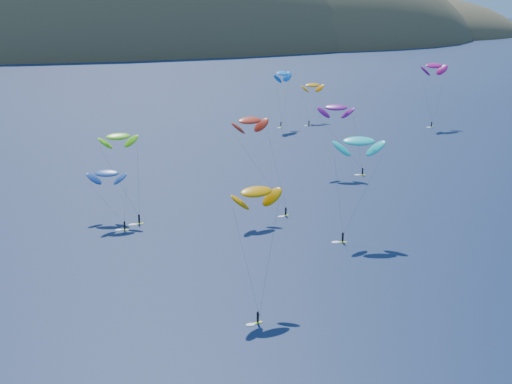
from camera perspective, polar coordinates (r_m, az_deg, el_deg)
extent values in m
ellipsoid|color=#3D3526|center=(611.68, -11.70, 10.40)|extent=(600.00, 300.00, 210.00)
ellipsoid|color=#3D3526|center=(628.92, 3.40, 11.16)|extent=(320.00, 220.00, 156.00)
ellipsoid|color=#3D3526|center=(715.05, 11.46, 11.84)|extent=(240.00, 180.00, 84.00)
cube|color=#E2FE1C|center=(105.67, 0.14, -10.41)|extent=(1.50, 0.74, 0.08)
cylinder|color=black|center=(105.27, 0.14, -9.97)|extent=(0.34, 0.34, 1.54)
sphere|color=#8C6047|center=(104.87, 0.14, -9.54)|extent=(0.26, 0.26, 0.26)
ellipsoid|color=#D08300|center=(109.12, 0.02, 0.03)|extent=(8.99, 5.70, 4.64)
cube|color=#E2FE1C|center=(148.74, -9.32, -2.52)|extent=(1.66, 0.63, 0.09)
cylinder|color=black|center=(148.41, -9.34, -2.15)|extent=(0.38, 0.38, 1.74)
sphere|color=#8C6047|center=(148.10, -9.36, -1.77)|extent=(0.29, 0.29, 0.29)
ellipsoid|color=#6CDE16|center=(151.82, -10.98, 4.38)|extent=(8.26, 4.45, 4.43)
cube|color=#E2FE1C|center=(245.90, 2.00, 5.21)|extent=(1.40, 1.34, 0.08)
cylinder|color=black|center=(245.71, 2.00, 5.42)|extent=(0.35, 0.35, 1.61)
sphere|color=#8C6047|center=(245.54, 2.01, 5.64)|extent=(0.27, 0.27, 0.27)
ellipsoid|color=blue|center=(245.89, 2.13, 9.47)|extent=(10.50, 10.24, 5.59)
cube|color=#E2FE1C|center=(137.58, 6.94, -4.00)|extent=(1.65, 0.86, 0.09)
cylinder|color=black|center=(137.24, 6.95, -3.61)|extent=(0.37, 0.37, 1.69)
sphere|color=#8C6047|center=(136.90, 6.96, -3.22)|extent=(0.28, 0.28, 0.28)
ellipsoid|color=#13CAC1|center=(139.89, 8.23, 4.05)|extent=(10.49, 6.90, 5.38)
cube|color=#E2FE1C|center=(185.87, 8.51, 1.35)|extent=(1.59, 1.08, 0.09)
cylinder|color=black|center=(185.63, 8.52, 1.64)|extent=(0.36, 0.36, 1.65)
sphere|color=#8C6047|center=(185.39, 8.54, 1.93)|extent=(0.28, 0.28, 0.28)
ellipsoid|color=#750E7E|center=(186.42, 6.40, 6.74)|extent=(9.99, 7.75, 5.06)
cube|color=#E2FE1C|center=(253.41, 13.85, 5.07)|extent=(1.56, 0.73, 0.08)
cylinder|color=black|center=(253.23, 13.87, 5.28)|extent=(0.35, 0.35, 1.61)
sphere|color=#8C6047|center=(253.06, 13.88, 5.49)|extent=(0.27, 0.27, 0.27)
ellipsoid|color=#AE0B72|center=(256.54, 14.06, 9.78)|extent=(11.72, 7.18, 6.09)
cube|color=#E2FE1C|center=(152.06, 2.39, -1.89)|extent=(1.54, 0.85, 0.08)
cylinder|color=black|center=(151.77, 2.39, -1.55)|extent=(0.35, 0.35, 1.58)
sphere|color=#8C6047|center=(151.49, 2.40, -1.22)|extent=(0.27, 0.27, 0.27)
ellipsoid|color=#B32714|center=(151.80, -0.50, 5.75)|extent=(9.47, 6.45, 4.83)
cube|color=#E2FE1C|center=(145.57, -10.45, -3.00)|extent=(1.53, 0.84, 0.08)
cylinder|color=black|center=(145.27, -10.47, -2.66)|extent=(0.34, 0.34, 1.57)
sphere|color=#8C6047|center=(144.98, -10.49, -2.32)|extent=(0.26, 0.26, 0.26)
ellipsoid|color=#264B9C|center=(152.16, -11.85, 1.48)|extent=(8.65, 5.86, 4.42)
cube|color=#E2FE1C|center=(249.45, 4.25, 5.33)|extent=(1.43, 0.49, 0.08)
cylinder|color=black|center=(249.28, 4.26, 5.53)|extent=(0.33, 0.33, 1.51)
sphere|color=#8C6047|center=(249.12, 4.26, 5.73)|extent=(0.25, 0.25, 0.25)
ellipsoid|color=#FB8C00|center=(257.83, 4.55, 8.52)|extent=(8.56, 4.37, 4.66)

